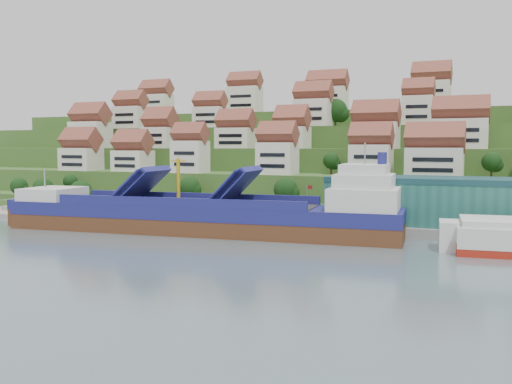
% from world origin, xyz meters
% --- Properties ---
extents(ground, '(300.00, 300.00, 0.00)m').
position_xyz_m(ground, '(0.00, 0.00, 0.00)').
color(ground, slate).
rests_on(ground, ground).
extents(quay, '(180.00, 14.00, 2.20)m').
position_xyz_m(quay, '(20.00, 15.00, 1.10)').
color(quay, gray).
rests_on(quay, ground).
extents(pebble_beach, '(45.00, 20.00, 1.00)m').
position_xyz_m(pebble_beach, '(-58.00, 12.00, 0.50)').
color(pebble_beach, gray).
rests_on(pebble_beach, ground).
extents(hillside, '(260.00, 128.00, 31.00)m').
position_xyz_m(hillside, '(0.00, 103.55, 10.66)').
color(hillside, '#2D4C1E').
rests_on(hillside, ground).
extents(hillside_village, '(158.57, 64.21, 29.70)m').
position_xyz_m(hillside_village, '(-1.46, 60.82, 24.59)').
color(hillside_village, silver).
rests_on(hillside_village, ground).
extents(hillside_trees, '(145.48, 62.67, 31.34)m').
position_xyz_m(hillside_trees, '(-8.76, 44.28, 16.56)').
color(hillside_trees, '#153712').
rests_on(hillside_trees, ground).
extents(warehouse, '(60.00, 15.00, 10.00)m').
position_xyz_m(warehouse, '(52.00, 17.00, 7.20)').
color(warehouse, '#24635A').
rests_on(warehouse, quay).
extents(flagpole, '(1.28, 0.16, 8.00)m').
position_xyz_m(flagpole, '(18.11, 10.00, 6.88)').
color(flagpole, gray).
rests_on(flagpole, quay).
extents(beach_huts, '(14.40, 3.70, 2.20)m').
position_xyz_m(beach_huts, '(-60.00, 10.75, 2.10)').
color(beach_huts, white).
rests_on(beach_huts, pebble_beach).
extents(cargo_ship, '(87.81, 21.79, 19.39)m').
position_xyz_m(cargo_ship, '(-0.83, -0.73, 3.61)').
color(cargo_ship, '#522D19').
rests_on(cargo_ship, ground).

